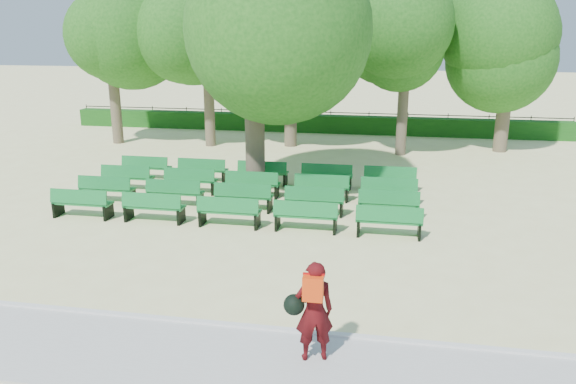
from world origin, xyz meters
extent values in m
plane|color=beige|center=(0.00, 0.00, 0.00)|extent=(120.00, 120.00, 0.00)
cube|color=#B5B5B0|center=(0.00, -7.40, 0.03)|extent=(30.00, 2.20, 0.06)
cube|color=silver|center=(0.00, -6.25, 0.05)|extent=(30.00, 0.12, 0.10)
cube|color=#175015|center=(0.00, 14.00, 0.45)|extent=(26.00, 0.70, 0.90)
cube|color=#13702F|center=(-0.18, 1.30, 0.43)|extent=(1.75, 0.54, 0.06)
cube|color=#13702F|center=(-0.18, 1.10, 0.67)|extent=(1.74, 0.19, 0.41)
cylinder|color=brown|center=(-0.28, 2.62, 1.75)|extent=(0.64, 0.64, 3.50)
ellipsoid|color=#246019|center=(-0.28, 2.62, 5.03)|extent=(5.55, 5.55, 5.00)
imported|color=#42090C|center=(3.00, -7.02, 0.92)|extent=(0.72, 0.58, 1.72)
cube|color=red|center=(3.00, -7.22, 1.41)|extent=(0.32, 0.16, 0.40)
sphere|color=black|center=(2.68, -7.08, 1.03)|extent=(0.34, 0.34, 0.34)
camera|label=1|loc=(4.03, -15.09, 5.31)|focal=35.00mm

